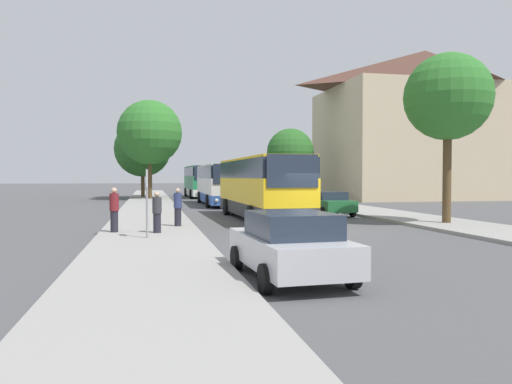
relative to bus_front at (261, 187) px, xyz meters
name	(u,v)px	position (x,y,z in m)	size (l,w,h in m)	color
ground_plane	(320,232)	(1.08, -6.62, -1.79)	(300.00, 300.00, 0.00)	#4C4C4F
sidewalk_left	(150,235)	(-5.92, -6.62, -1.71)	(4.00, 120.00, 0.15)	gray
sidewalk_right	(467,227)	(8.08, -6.62, -1.71)	(4.00, 120.00, 0.15)	gray
building_right_background	(424,125)	(23.06, 22.25, 6.12)	(20.60, 14.12, 15.83)	#C6B28E
bus_front	(261,187)	(0.00, 0.00, 0.00)	(3.03, 11.87, 3.35)	#2D2D2D
bus_middle	(218,184)	(-0.40, 14.19, -0.04)	(2.80, 11.62, 3.28)	#2D519E
bus_rear	(200,181)	(-0.43, 29.33, 0.07)	(2.98, 10.28, 3.48)	silver
parked_car_left_curb	(290,244)	(-2.78, -15.53, -0.99)	(2.28, 4.32, 1.55)	#B7B7BC
parked_car_right_near	(330,203)	(4.69, 1.84, -1.03)	(2.10, 4.05, 1.44)	#236B38
bus_stop_sign	(147,195)	(-6.03, -8.21, -0.10)	(0.08, 0.45, 2.48)	gray
pedestrian_waiting_near	(114,210)	(-7.32, -6.03, -0.74)	(0.36, 0.36, 1.77)	#23232D
pedestrian_waiting_far	(157,212)	(-5.65, -6.63, -0.83)	(0.36, 0.36, 1.61)	#23232D
pedestrian_walking_back	(178,207)	(-4.71, -4.13, -0.79)	(0.36, 0.36, 1.69)	#23232D
tree_left_near	(143,149)	(-6.63, 28.82, 3.54)	(6.04, 6.04, 8.21)	#513D23
tree_left_far	(150,132)	(-5.87, 24.27, 4.93)	(6.40, 6.40, 9.78)	#513D23
tree_right_near	(290,152)	(7.95, 21.81, 3.00)	(4.73, 4.73, 7.01)	#513D23
tree_right_mid	(448,97)	(7.99, -5.15, 4.33)	(4.13, 4.13, 8.07)	#513D23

